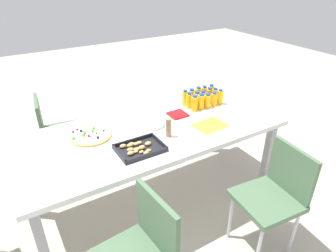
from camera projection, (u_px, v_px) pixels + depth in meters
name	position (u px, v px, depth m)	size (l,w,h in m)	color
ground_plane	(154.00, 200.00, 2.72)	(12.00, 12.00, 0.00)	#B2A899
party_table	(152.00, 136.00, 2.39)	(2.11, 0.92, 0.75)	white
chair_far_right	(140.00, 250.00, 1.65)	(0.43, 0.43, 0.83)	#4C6B4C
chair_far_left	(275.00, 192.00, 2.08)	(0.44, 0.44, 0.83)	#4C6B4C
chair_near_right	(56.00, 129.00, 2.86)	(0.45, 0.45, 0.83)	#4C6B4C
juice_bottle_0	(211.00, 92.00, 2.87)	(0.06, 0.06, 0.14)	#FAAB14
juice_bottle_1	(204.00, 93.00, 2.83)	(0.05, 0.05, 0.14)	#FAAD14
juice_bottle_2	(198.00, 95.00, 2.80)	(0.06, 0.06, 0.15)	#F9AF14
juice_bottle_3	(192.00, 97.00, 2.76)	(0.06, 0.06, 0.14)	#F8AC14
juice_bottle_4	(185.00, 98.00, 2.73)	(0.05, 0.05, 0.15)	#F9AE14
juice_bottle_5	(215.00, 95.00, 2.81)	(0.06, 0.06, 0.13)	#F9AB14
juice_bottle_6	(209.00, 96.00, 2.78)	(0.06, 0.06, 0.15)	#F9AF14
juice_bottle_7	(203.00, 98.00, 2.75)	(0.06, 0.06, 0.13)	#F9AE14
juice_bottle_8	(197.00, 99.00, 2.71)	(0.06, 0.06, 0.14)	#FAAD14
juice_bottle_9	(189.00, 101.00, 2.68)	(0.05, 0.05, 0.15)	#FBAB14
juice_bottle_10	(220.00, 97.00, 2.75)	(0.06, 0.06, 0.14)	#FAAD14
juice_bottle_11	(214.00, 99.00, 2.72)	(0.06, 0.06, 0.13)	#FAAC14
juice_bottle_12	(207.00, 101.00, 2.69)	(0.06, 0.06, 0.13)	#F9AE14
juice_bottle_13	(201.00, 102.00, 2.66)	(0.06, 0.06, 0.15)	#FAAE14
juice_bottle_14	(194.00, 103.00, 2.62)	(0.06, 0.06, 0.15)	#F9AB14
fruit_pizza	(90.00, 135.00, 2.25)	(0.32, 0.32, 0.05)	tan
snack_tray	(139.00, 148.00, 2.09)	(0.33, 0.24, 0.04)	black
plate_stack	(152.00, 124.00, 2.41)	(0.20, 0.20, 0.03)	silver
napkin_stack	(178.00, 114.00, 2.57)	(0.15, 0.15, 0.02)	red
cardboard_tube	(169.00, 128.00, 2.23)	(0.04, 0.04, 0.15)	#9E7A56
paper_folder	(210.00, 125.00, 2.41)	(0.26, 0.20, 0.01)	yellow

